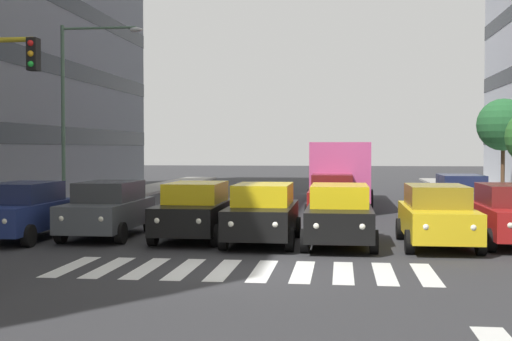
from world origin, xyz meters
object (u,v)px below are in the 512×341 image
Objects in this scene: car_2 at (339,214)px; car_4 at (195,210)px; car_row2_1 at (332,195)px; car_0 at (512,214)px; car_5 at (108,209)px; car_3 at (263,213)px; street_lamp_right at (76,97)px; car_6 at (23,210)px; car_1 at (437,215)px; car_row2_0 at (461,196)px; bus_behind_traffic at (340,167)px; street_tree_3 at (503,125)px.

car_2 and car_4 have the same top height.
car_4 is at bearing 60.48° from car_row2_1.
car_4 is at bearing -9.98° from car_2.
car_2 is at bearing 170.02° from car_4.
car_5 is (12.02, -0.22, 0.00)m from car_0.
car_0 is at bearing -171.41° from car_2.
car_2 and car_3 have the same top height.
car_6 is at bearing 100.64° from street_lamp_right.
car_1 is 1.00× the size of car_2.
car_0 is 18.05m from street_lamp_right.
street_lamp_right is at bearing -36.72° from car_2.
car_5 and car_6 have the same top height.
car_6 is (12.22, 0.04, 0.00)m from car_1.
car_3 is 7.29m from car_6.
car_1 is 1.00× the size of car_5.
car_5 is at bearing -9.14° from car_3.
car_row2_1 is (4.98, -0.07, 0.00)m from car_row2_0.
car_3 is 2.21m from car_4.
street_lamp_right is (15.92, -7.49, 4.03)m from car_0.
car_3 is 0.57× the size of street_lamp_right.
bus_behind_traffic reaches higher than car_5.
car_4 is at bearing -5.13° from car_1.
car_3 is 12.61m from street_lamp_right.
car_2 is (2.72, 0.13, 0.00)m from car_1.
car_3 is 1.00× the size of car_5.
car_4 is 5.21m from car_6.
car_4 and car_row2_0 have the same top height.
car_3 is 7.94m from car_row2_1.
street_tree_3 reaches higher than car_3.
car_1 is 0.87× the size of street_tree_3.
bus_behind_traffic is (0.00, -13.72, 0.97)m from car_2.
car_0 is 12.02m from car_5.
car_5 is 0.57× the size of street_lamp_right.
car_2 is 13.76m from bus_behind_traffic.
car_4 is at bearing 38.03° from car_row2_0.
street_lamp_right reaches higher than car_0.
car_6 is at bearing 40.27° from car_row2_1.
car_4 is (4.33, -0.76, 0.00)m from car_2.
car_2 is 18.78m from street_tree_3.
street_tree_3 reaches higher than car_4.
street_tree_3 is at bearing -160.62° from bus_behind_traffic.
car_6 is 16.15m from car_row2_0.
car_6 is at bearing 55.14° from bus_behind_traffic.
car_6 is at bearing 43.02° from street_tree_3.
car_1 is 2.72m from car_2.
car_0 is at bearing 91.71° from car_row2_0.
bus_behind_traffic is at bearing -108.48° from car_4.
car_6 is 1.00× the size of car_row2_0.
car_3 is (2.21, -0.17, 0.00)m from car_2.
car_0 is 8.83m from car_row2_1.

